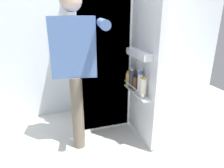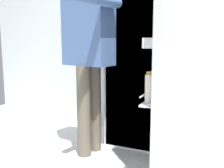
% 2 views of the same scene
% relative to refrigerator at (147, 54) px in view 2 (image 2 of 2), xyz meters
% --- Properties ---
extents(ground_plane, '(5.01, 5.01, 0.00)m').
position_rel_refrigerator_xyz_m(ground_plane, '(-0.03, -0.49, -0.90)').
color(ground_plane, silver).
extents(kitchen_wall, '(4.40, 0.10, 2.63)m').
position_rel_refrigerator_xyz_m(kitchen_wall, '(-0.03, 0.41, 0.42)').
color(kitchen_wall, silver).
rests_on(kitchen_wall, ground_plane).
extents(refrigerator, '(0.69, 1.23, 1.79)m').
position_rel_refrigerator_xyz_m(refrigerator, '(0.00, 0.00, 0.00)').
color(refrigerator, silver).
rests_on(refrigerator, ground_plane).
extents(person, '(0.54, 0.78, 1.62)m').
position_rel_refrigerator_xyz_m(person, '(-0.39, -0.44, 0.07)').
color(person, '#665B4C').
rests_on(person, ground_plane).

